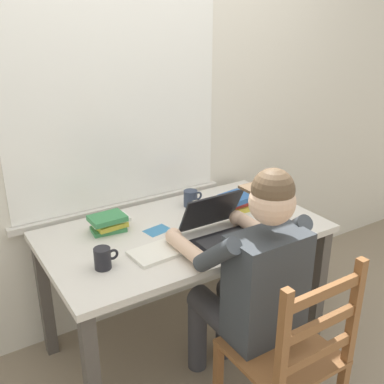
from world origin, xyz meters
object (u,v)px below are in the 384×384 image
(wooden_chair, at_px, (290,357))
(coffee_mug_dark, at_px, (191,198))
(laptop, at_px, (222,230))
(coffee_mug_white, at_px, (199,211))
(book_stack_side, at_px, (235,202))
(book_stack_main, at_px, (109,222))
(landscape_photo_print, at_px, (157,230))
(coffee_mug_spare, at_px, (103,258))
(computer_mouse, at_px, (271,230))
(desk, at_px, (184,245))
(seated_person, at_px, (250,280))

(wooden_chair, bearing_deg, coffee_mug_dark, 82.48)
(laptop, height_order, coffee_mug_white, laptop)
(book_stack_side, bearing_deg, coffee_mug_white, -178.79)
(book_stack_main, relative_size, landscape_photo_print, 1.61)
(laptop, relative_size, book_stack_main, 1.59)
(coffee_mug_spare, distance_m, book_stack_main, 0.36)
(laptop, relative_size, landscape_photo_print, 2.57)
(coffee_mug_white, bearing_deg, book_stack_main, 164.14)
(computer_mouse, height_order, coffee_mug_spare, coffee_mug_spare)
(desk, height_order, coffee_mug_dark, coffee_mug_dark)
(landscape_photo_print, bearing_deg, wooden_chair, -87.26)
(coffee_mug_spare, height_order, book_stack_side, coffee_mug_spare)
(desk, xyz_separation_m, landscape_photo_print, (-0.13, 0.06, 0.09))
(desk, relative_size, book_stack_main, 6.83)
(coffee_mug_dark, distance_m, book_stack_side, 0.25)
(laptop, relative_size, book_stack_side, 1.71)
(desk, height_order, coffee_mug_spare, coffee_mug_spare)
(wooden_chair, xyz_separation_m, landscape_photo_print, (-0.18, 0.82, 0.29))
(coffee_mug_dark, distance_m, book_stack_main, 0.53)
(laptop, xyz_separation_m, coffee_mug_white, (0.03, 0.25, -0.00))
(coffee_mug_spare, bearing_deg, coffee_mug_dark, 28.41)
(seated_person, height_order, coffee_mug_spare, seated_person)
(computer_mouse, bearing_deg, laptop, 161.53)
(coffee_mug_spare, bearing_deg, coffee_mug_white, 17.16)
(desk, relative_size, laptop, 4.29)
(wooden_chair, distance_m, coffee_mug_spare, 0.90)
(wooden_chair, height_order, laptop, laptop)
(coffee_mug_white, bearing_deg, wooden_chair, -95.09)
(book_stack_main, bearing_deg, seated_person, -59.49)
(book_stack_main, bearing_deg, desk, -29.09)
(computer_mouse, relative_size, book_stack_main, 0.48)
(coffee_mug_spare, bearing_deg, computer_mouse, -9.18)
(desk, distance_m, wooden_chair, 0.79)
(laptop, xyz_separation_m, coffee_mug_spare, (-0.60, 0.05, -0.00))
(laptop, distance_m, book_stack_main, 0.58)
(seated_person, xyz_separation_m, coffee_mug_dark, (0.13, 0.71, 0.11))
(desk, bearing_deg, book_stack_side, 9.12)
(wooden_chair, relative_size, book_stack_main, 4.45)
(book_stack_side, bearing_deg, desk, -170.88)
(seated_person, relative_size, wooden_chair, 1.33)
(laptop, distance_m, book_stack_side, 0.37)
(coffee_mug_dark, height_order, landscape_photo_print, coffee_mug_dark)
(desk, bearing_deg, coffee_mug_white, 23.15)
(wooden_chair, relative_size, computer_mouse, 9.32)
(computer_mouse, relative_size, coffee_mug_white, 0.81)
(computer_mouse, bearing_deg, desk, 141.71)
(laptop, bearing_deg, book_stack_side, 43.01)
(wooden_chair, height_order, landscape_photo_print, wooden_chair)
(coffee_mug_dark, bearing_deg, computer_mouse, -72.29)
(computer_mouse, bearing_deg, book_stack_side, 85.59)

